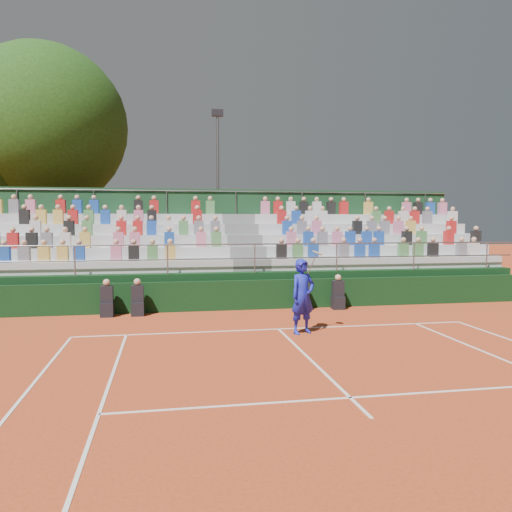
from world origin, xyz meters
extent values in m
plane|color=#BE451F|center=(0.00, 0.00, 0.00)|extent=(90.00, 90.00, 0.00)
cube|color=white|center=(0.00, 0.00, 0.01)|extent=(11.00, 0.06, 0.01)
cube|color=white|center=(0.00, -3.20, 0.01)|extent=(0.06, 6.40, 0.01)
cube|color=white|center=(0.00, -5.49, 0.01)|extent=(8.22, 0.06, 0.01)
cube|color=black|center=(0.00, 3.20, 0.50)|extent=(20.00, 0.15, 1.00)
cube|color=black|center=(-4.90, 2.75, 0.22)|extent=(0.40, 0.40, 0.44)
cube|color=black|center=(-4.90, 2.75, 0.70)|extent=(0.38, 0.25, 0.55)
sphere|color=tan|center=(-4.90, 2.75, 1.08)|extent=(0.22, 0.22, 0.22)
cube|color=black|center=(-3.96, 2.75, 0.22)|extent=(0.40, 0.40, 0.44)
cube|color=black|center=(-3.96, 2.75, 0.70)|extent=(0.38, 0.25, 0.55)
sphere|color=tan|center=(-3.96, 2.75, 1.08)|extent=(0.22, 0.22, 0.22)
cube|color=black|center=(1.46, 2.75, 0.22)|extent=(0.40, 0.40, 0.44)
cube|color=black|center=(1.46, 2.75, 0.70)|extent=(0.38, 0.25, 0.55)
sphere|color=tan|center=(1.46, 2.75, 1.08)|extent=(0.22, 0.22, 0.22)
cube|color=black|center=(2.71, 2.75, 0.22)|extent=(0.40, 0.40, 0.44)
cube|color=black|center=(2.71, 2.75, 0.70)|extent=(0.38, 0.25, 0.55)
sphere|color=tan|center=(2.71, 2.75, 1.08)|extent=(0.22, 0.22, 0.22)
cube|color=black|center=(0.00, 6.30, 0.60)|extent=(20.00, 5.20, 1.20)
cube|color=silver|center=(-5.35, 4.62, 1.41)|extent=(9.30, 0.85, 0.42)
cube|color=silver|center=(5.35, 4.62, 1.41)|extent=(9.30, 0.85, 0.42)
cube|color=slate|center=(0.00, 4.62, 1.41)|extent=(1.40, 0.85, 0.42)
cube|color=silver|center=(-5.35, 5.47, 1.83)|extent=(9.30, 0.85, 0.42)
cube|color=silver|center=(5.35, 5.47, 1.83)|extent=(9.30, 0.85, 0.42)
cube|color=slate|center=(0.00, 5.47, 1.83)|extent=(1.40, 0.85, 0.42)
cube|color=silver|center=(-5.35, 6.33, 2.25)|extent=(9.30, 0.85, 0.42)
cube|color=silver|center=(5.35, 6.33, 2.25)|extent=(9.30, 0.85, 0.42)
cube|color=slate|center=(0.00, 6.33, 2.25)|extent=(1.40, 0.85, 0.42)
cube|color=silver|center=(-5.35, 7.17, 2.67)|extent=(9.30, 0.85, 0.42)
cube|color=silver|center=(5.35, 7.17, 2.67)|extent=(9.30, 0.85, 0.42)
cube|color=slate|center=(0.00, 7.17, 2.67)|extent=(1.40, 0.85, 0.42)
cube|color=silver|center=(-5.35, 8.03, 3.09)|extent=(9.30, 0.85, 0.42)
cube|color=silver|center=(5.35, 8.03, 3.09)|extent=(9.30, 0.85, 0.42)
cube|color=slate|center=(0.00, 8.03, 3.09)|extent=(1.40, 0.85, 0.42)
cube|color=#194223|center=(0.00, 8.55, 2.20)|extent=(20.00, 0.12, 4.40)
cylinder|color=gray|center=(0.00, 3.75, 2.20)|extent=(20.00, 0.05, 0.05)
cylinder|color=gray|center=(0.00, 8.45, 4.30)|extent=(20.00, 0.05, 0.05)
cube|color=#1E4CB2|center=(-8.36, 4.47, 1.90)|extent=(0.36, 0.24, 0.56)
cube|color=slate|center=(-7.74, 4.47, 1.90)|extent=(0.36, 0.24, 0.56)
cube|color=gold|center=(-7.11, 4.47, 1.90)|extent=(0.36, 0.24, 0.56)
cube|color=gold|center=(-6.51, 4.47, 1.90)|extent=(0.36, 0.24, 0.56)
cube|color=#1E4CB2|center=(-5.98, 4.47, 1.90)|extent=(0.36, 0.24, 0.56)
cube|color=pink|center=(-4.75, 4.47, 1.90)|extent=(0.36, 0.24, 0.56)
cube|color=black|center=(-4.16, 4.47, 1.90)|extent=(0.36, 0.24, 0.56)
cube|color=#4C8C4C|center=(-3.51, 4.47, 1.90)|extent=(0.36, 0.24, 0.56)
cube|color=gold|center=(-2.90, 4.47, 1.90)|extent=(0.36, 0.24, 0.56)
cube|color=red|center=(-8.32, 5.32, 2.32)|extent=(0.36, 0.24, 0.56)
cube|color=black|center=(-7.70, 5.32, 2.32)|extent=(0.36, 0.24, 0.56)
cube|color=slate|center=(-7.20, 5.32, 2.32)|extent=(0.36, 0.24, 0.56)
cube|color=silver|center=(-6.58, 5.32, 2.32)|extent=(0.36, 0.24, 0.56)
cube|color=gold|center=(-5.90, 5.32, 2.32)|extent=(0.36, 0.24, 0.56)
cube|color=pink|center=(-4.74, 5.32, 2.32)|extent=(0.36, 0.24, 0.56)
cube|color=pink|center=(-4.16, 5.32, 2.32)|extent=(0.36, 0.24, 0.56)
cube|color=#1E4CB2|center=(-2.93, 5.32, 2.32)|extent=(0.36, 0.24, 0.56)
cube|color=pink|center=(-1.75, 5.32, 2.32)|extent=(0.36, 0.24, 0.56)
cube|color=#4C8C4C|center=(-1.18, 5.32, 2.32)|extent=(0.36, 0.24, 0.56)
cube|color=silver|center=(-7.76, 6.17, 2.74)|extent=(0.36, 0.24, 0.56)
cube|color=black|center=(-6.59, 6.17, 2.74)|extent=(0.36, 0.24, 0.56)
cube|color=#4C8C4C|center=(-5.95, 6.17, 2.74)|extent=(0.36, 0.24, 0.56)
cube|color=red|center=(-4.71, 6.17, 2.74)|extent=(0.36, 0.24, 0.56)
cube|color=red|center=(-4.10, 6.17, 2.74)|extent=(0.36, 0.24, 0.56)
cube|color=#1E4CB2|center=(-3.58, 6.17, 2.74)|extent=(0.36, 0.24, 0.56)
cube|color=silver|center=(-2.94, 6.17, 2.74)|extent=(0.36, 0.24, 0.56)
cube|color=#4C8C4C|center=(-2.37, 6.17, 2.74)|extent=(0.36, 0.24, 0.56)
cube|color=slate|center=(-1.78, 6.17, 2.74)|extent=(0.36, 0.24, 0.56)
cube|color=slate|center=(-1.14, 6.17, 2.74)|extent=(0.36, 0.24, 0.56)
cube|color=black|center=(-8.36, 7.02, 3.16)|extent=(0.36, 0.24, 0.56)
cube|color=gold|center=(-7.75, 7.02, 3.16)|extent=(0.36, 0.24, 0.56)
cube|color=gold|center=(-7.13, 7.02, 3.16)|extent=(0.36, 0.24, 0.56)
cube|color=red|center=(-6.59, 7.02, 3.16)|extent=(0.36, 0.24, 0.56)
cube|color=#4C8C4C|center=(-6.00, 7.02, 3.16)|extent=(0.36, 0.24, 0.56)
cube|color=#1E4CB2|center=(-5.38, 7.02, 3.16)|extent=(0.36, 0.24, 0.56)
cube|color=silver|center=(-4.76, 7.02, 3.16)|extent=(0.36, 0.24, 0.56)
cube|color=pink|center=(-4.11, 7.02, 3.16)|extent=(0.36, 0.24, 0.56)
cube|color=black|center=(-3.59, 7.02, 3.16)|extent=(0.36, 0.24, 0.56)
cube|color=red|center=(-1.78, 7.02, 3.16)|extent=(0.36, 0.24, 0.56)
cube|color=slate|center=(-8.95, 7.88, 3.58)|extent=(0.36, 0.24, 0.56)
cube|color=pink|center=(-8.34, 7.88, 3.58)|extent=(0.36, 0.24, 0.56)
cube|color=red|center=(-7.20, 7.88, 3.58)|extent=(0.36, 0.24, 0.56)
cube|color=#1E4CB2|center=(-6.56, 7.88, 3.58)|extent=(0.36, 0.24, 0.56)
cube|color=#1E4CB2|center=(-5.91, 7.88, 3.58)|extent=(0.36, 0.24, 0.56)
cube|color=black|center=(-4.15, 7.88, 3.58)|extent=(0.36, 0.24, 0.56)
cube|color=red|center=(-3.51, 7.88, 3.58)|extent=(0.36, 0.24, 0.56)
cube|color=red|center=(-1.80, 7.88, 3.58)|extent=(0.36, 0.24, 0.56)
cube|color=#4C8C4C|center=(-1.18, 7.88, 3.58)|extent=(0.36, 0.24, 0.56)
cube|color=black|center=(1.13, 4.47, 1.90)|extent=(0.36, 0.24, 0.56)
cube|color=#4C8C4C|center=(1.75, 4.47, 1.90)|extent=(0.36, 0.24, 0.56)
cube|color=#1E4CB2|center=(2.34, 4.47, 1.90)|extent=(0.36, 0.24, 0.56)
cube|color=slate|center=(3.53, 4.47, 1.90)|extent=(0.36, 0.24, 0.56)
cube|color=#1E4CB2|center=(4.17, 4.47, 1.90)|extent=(0.36, 0.24, 0.56)
cube|color=#1E4CB2|center=(4.75, 4.47, 1.90)|extent=(0.36, 0.24, 0.56)
cube|color=#4C8C4C|center=(5.93, 4.47, 1.90)|extent=(0.36, 0.24, 0.56)
cube|color=#4C8C4C|center=(6.55, 4.47, 1.90)|extent=(0.36, 0.24, 0.56)
cube|color=black|center=(7.18, 4.47, 1.90)|extent=(0.36, 0.24, 0.56)
cube|color=slate|center=(8.39, 4.47, 1.90)|extent=(0.36, 0.24, 0.56)
cube|color=silver|center=(8.93, 4.47, 1.90)|extent=(0.36, 0.24, 0.56)
cube|color=pink|center=(1.72, 5.32, 2.32)|extent=(0.36, 0.24, 0.56)
cube|color=#1E4CB2|center=(2.39, 5.32, 2.32)|extent=(0.36, 0.24, 0.56)
cube|color=slate|center=(2.97, 5.32, 2.32)|extent=(0.36, 0.24, 0.56)
cube|color=pink|center=(3.57, 5.32, 2.32)|extent=(0.36, 0.24, 0.56)
cube|color=#1E4CB2|center=(4.10, 5.32, 2.32)|extent=(0.36, 0.24, 0.56)
cube|color=#1E4CB2|center=(4.79, 5.32, 2.32)|extent=(0.36, 0.24, 0.56)
cube|color=#1E4CB2|center=(5.31, 5.32, 2.32)|extent=(0.36, 0.24, 0.56)
cube|color=black|center=(6.51, 5.32, 2.32)|extent=(0.36, 0.24, 0.56)
cube|color=#4C8C4C|center=(7.15, 5.32, 2.32)|extent=(0.36, 0.24, 0.56)
cube|color=red|center=(8.35, 5.32, 2.32)|extent=(0.36, 0.24, 0.56)
cube|color=black|center=(9.58, 5.32, 2.32)|extent=(0.36, 0.24, 0.56)
cube|color=#1E4CB2|center=(1.75, 6.17, 2.74)|extent=(0.36, 0.24, 0.56)
cube|color=slate|center=(2.37, 6.17, 2.74)|extent=(0.36, 0.24, 0.56)
cube|color=pink|center=(2.99, 6.17, 2.74)|extent=(0.36, 0.24, 0.56)
cube|color=black|center=(4.73, 6.17, 2.74)|extent=(0.36, 0.24, 0.56)
cube|color=slate|center=(5.37, 6.17, 2.74)|extent=(0.36, 0.24, 0.56)
cube|color=slate|center=(5.93, 6.17, 2.74)|extent=(0.36, 0.24, 0.56)
cube|color=pink|center=(6.55, 6.17, 2.74)|extent=(0.36, 0.24, 0.56)
cube|color=gold|center=(7.10, 6.17, 2.74)|extent=(0.36, 0.24, 0.56)
cube|color=red|center=(8.98, 6.17, 2.74)|extent=(0.36, 0.24, 0.56)
cube|color=red|center=(1.73, 7.02, 3.16)|extent=(0.36, 0.24, 0.56)
cube|color=#1E4CB2|center=(2.36, 7.02, 3.16)|extent=(0.36, 0.24, 0.56)
cube|color=silver|center=(2.97, 7.02, 3.16)|extent=(0.36, 0.24, 0.56)
cube|color=silver|center=(3.51, 7.02, 3.16)|extent=(0.36, 0.24, 0.56)
cube|color=#4C8C4C|center=(5.92, 7.02, 3.16)|extent=(0.36, 0.24, 0.56)
cube|color=red|center=(6.53, 7.02, 3.16)|extent=(0.36, 0.24, 0.56)
cube|color=silver|center=(7.18, 7.02, 3.16)|extent=(0.36, 0.24, 0.56)
cube|color=red|center=(7.73, 7.02, 3.16)|extent=(0.36, 0.24, 0.56)
cube|color=slate|center=(8.33, 7.02, 3.16)|extent=(0.36, 0.24, 0.56)
cube|color=silver|center=(9.55, 7.02, 3.16)|extent=(0.36, 0.24, 0.56)
cube|color=pink|center=(1.20, 7.88, 3.58)|extent=(0.36, 0.24, 0.56)
cube|color=red|center=(1.76, 7.88, 3.58)|extent=(0.36, 0.24, 0.56)
cube|color=silver|center=(2.34, 7.88, 3.58)|extent=(0.36, 0.24, 0.56)
cube|color=black|center=(2.93, 7.88, 3.58)|extent=(0.36, 0.24, 0.56)
cube|color=silver|center=(3.51, 7.88, 3.58)|extent=(0.36, 0.24, 0.56)
cube|color=black|center=(4.17, 7.88, 3.58)|extent=(0.36, 0.24, 0.56)
cube|color=red|center=(4.76, 7.88, 3.58)|extent=(0.36, 0.24, 0.56)
cube|color=gold|center=(5.92, 7.88, 3.58)|extent=(0.36, 0.24, 0.56)
cube|color=pink|center=(7.77, 7.88, 3.58)|extent=(0.36, 0.24, 0.56)
cube|color=black|center=(8.33, 7.88, 3.58)|extent=(0.36, 0.24, 0.56)
cube|color=#1E4CB2|center=(8.94, 7.88, 3.58)|extent=(0.36, 0.24, 0.56)
cube|color=pink|center=(9.54, 7.88, 3.58)|extent=(0.36, 0.24, 0.56)
imported|color=#1820B5|center=(0.52, -0.61, 1.00)|extent=(0.85, 0.71, 2.00)
cylinder|color=gray|center=(0.77, -0.61, 1.85)|extent=(0.26, 0.03, 0.51)
cylinder|color=#E5D866|center=(0.92, -0.61, 2.15)|extent=(0.26, 0.28, 0.14)
cylinder|color=#341E13|center=(-8.84, 12.85, 2.21)|extent=(0.50, 0.50, 4.42)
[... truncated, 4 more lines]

